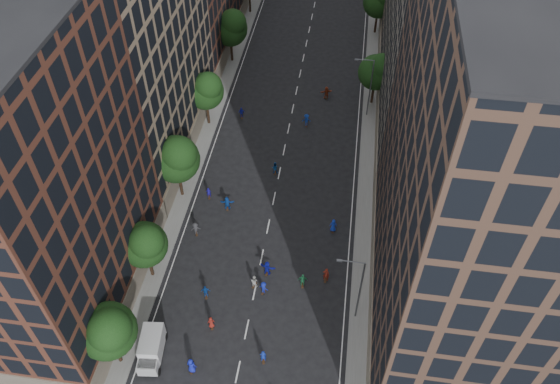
# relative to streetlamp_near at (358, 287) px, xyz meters

# --- Properties ---
(ground) EXTENTS (240.00, 240.00, 0.00)m
(ground) POSITION_rel_streetlamp_near_xyz_m (-10.37, 28.00, -5.17)
(ground) COLOR black
(ground) RESTS_ON ground
(sidewalk_left) EXTENTS (4.00, 105.00, 0.15)m
(sidewalk_left) POSITION_rel_streetlamp_near_xyz_m (-22.37, 35.50, -5.09)
(sidewalk_left) COLOR slate
(sidewalk_left) RESTS_ON ground
(sidewalk_right) EXTENTS (4.00, 105.00, 0.15)m
(sidewalk_right) POSITION_rel_streetlamp_near_xyz_m (1.63, 35.50, -5.09)
(sidewalk_right) COLOR slate
(sidewalk_right) RESTS_ON ground
(bldg_left_a) EXTENTS (14.00, 22.00, 30.00)m
(bldg_left_a) POSITION_rel_streetlamp_near_xyz_m (-29.37, -1.00, 9.83)
(bldg_left_a) COLOR #512B1F
(bldg_left_a) RESTS_ON ground
(bldg_left_b) EXTENTS (14.00, 26.00, 34.00)m
(bldg_left_b) POSITION_rel_streetlamp_near_xyz_m (-29.37, 23.00, 11.83)
(bldg_left_b) COLOR #857057
(bldg_left_b) RESTS_ON ground
(bldg_right_a) EXTENTS (14.00, 30.00, 36.00)m
(bldg_right_a) POSITION_rel_streetlamp_near_xyz_m (8.63, 3.00, 12.83)
(bldg_right_a) COLOR #4B3428
(bldg_right_a) RESTS_ON ground
(bldg_right_b) EXTENTS (14.00, 28.00, 33.00)m
(bldg_right_b) POSITION_rel_streetlamp_near_xyz_m (8.63, 32.00, 11.33)
(bldg_right_b) COLOR #6D675A
(bldg_right_b) RESTS_ON ground
(tree_left_0) EXTENTS (5.20, 5.20, 8.83)m
(tree_left_0) POSITION_rel_streetlamp_near_xyz_m (-21.38, -8.15, 0.79)
(tree_left_0) COLOR black
(tree_left_0) RESTS_ON ground
(tree_left_1) EXTENTS (4.80, 4.80, 8.21)m
(tree_left_1) POSITION_rel_streetlamp_near_xyz_m (-21.39, 1.86, 0.38)
(tree_left_1) COLOR black
(tree_left_1) RESTS_ON ground
(tree_left_2) EXTENTS (5.60, 5.60, 9.45)m
(tree_left_2) POSITION_rel_streetlamp_near_xyz_m (-21.36, 13.83, 1.19)
(tree_left_2) COLOR black
(tree_left_2) RESTS_ON ground
(tree_left_3) EXTENTS (5.00, 5.00, 8.58)m
(tree_left_3) POSITION_rel_streetlamp_near_xyz_m (-21.38, 27.85, 0.65)
(tree_left_3) COLOR black
(tree_left_3) RESTS_ON ground
(tree_left_4) EXTENTS (5.40, 5.40, 9.08)m
(tree_left_4) POSITION_rel_streetlamp_near_xyz_m (-21.37, 43.84, 0.93)
(tree_left_4) COLOR black
(tree_left_4) RESTS_ON ground
(tree_right_a) EXTENTS (5.00, 5.00, 8.39)m
(tree_right_a) POSITION_rel_streetlamp_near_xyz_m (1.02, 35.85, 0.46)
(tree_right_a) COLOR black
(tree_right_a) RESTS_ON ground
(tree_right_b) EXTENTS (5.20, 5.20, 8.83)m
(tree_right_b) POSITION_rel_streetlamp_near_xyz_m (1.02, 55.85, 0.79)
(tree_right_b) COLOR black
(tree_right_b) RESTS_ON ground
(streetlamp_near) EXTENTS (2.64, 0.22, 9.06)m
(streetlamp_near) POSITION_rel_streetlamp_near_xyz_m (0.00, 0.00, 0.00)
(streetlamp_near) COLOR #595B60
(streetlamp_near) RESTS_ON ground
(streetlamp_far) EXTENTS (2.64, 0.22, 9.06)m
(streetlamp_far) POSITION_rel_streetlamp_near_xyz_m (0.00, 33.00, 0.00)
(streetlamp_far) COLOR #595B60
(streetlamp_far) RESTS_ON ground
(cargo_van) EXTENTS (2.56, 4.66, 2.38)m
(cargo_van) POSITION_rel_streetlamp_near_xyz_m (-18.72, -6.96, -3.92)
(cargo_van) COLOR silver
(cargo_van) RESTS_ON ground
(skater_0) EXTENTS (1.02, 0.74, 1.91)m
(skater_0) POSITION_rel_streetlamp_near_xyz_m (-14.59, -7.97, -4.21)
(skater_0) COLOR #1620B8
(skater_0) RESTS_ON ground
(skater_1) EXTENTS (0.69, 0.53, 1.68)m
(skater_1) POSITION_rel_streetlamp_near_xyz_m (-8.19, -6.03, -4.33)
(skater_1) COLOR #142EA7
(skater_1) RESTS_ON ground
(skater_3) EXTENTS (1.16, 0.90, 1.59)m
(skater_3) POSITION_rel_streetlamp_near_xyz_m (-9.40, 1.54, -4.37)
(skater_3) COLOR #1423A5
(skater_3) RESTS_ON ground
(skater_4) EXTENTS (1.04, 0.59, 1.66)m
(skater_4) POSITION_rel_streetlamp_near_xyz_m (-15.23, 0.21, -4.34)
(skater_4) COLOR #1446A4
(skater_4) RESTS_ON ground
(skater_5) EXTENTS (1.82, 0.94, 1.88)m
(skater_5) POSITION_rel_streetlamp_near_xyz_m (-9.41, 3.94, -4.23)
(skater_5) COLOR #151CAD
(skater_5) RESTS_ON ground
(skater_6) EXTENTS (0.85, 0.69, 1.50)m
(skater_6) POSITION_rel_streetlamp_near_xyz_m (-13.86, -3.20, -4.42)
(skater_6) COLOR maroon
(skater_6) RESTS_ON ground
(skater_7) EXTENTS (0.74, 0.52, 1.92)m
(skater_7) POSITION_rel_streetlamp_near_xyz_m (-3.13, 3.99, -4.21)
(skater_7) COLOR maroon
(skater_7) RESTS_ON ground
(skater_8) EXTENTS (0.92, 0.81, 1.58)m
(skater_8) POSITION_rel_streetlamp_near_xyz_m (-10.52, 2.20, -4.38)
(skater_8) COLOR silver
(skater_8) RESTS_ON ground
(skater_9) EXTENTS (1.23, 0.94, 1.69)m
(skater_9) POSITION_rel_streetlamp_near_xyz_m (-18.34, 8.26, -4.32)
(skater_9) COLOR #36363A
(skater_9) RESTS_ON ground
(skater_10) EXTENTS (1.07, 0.51, 1.78)m
(skater_10) POSITION_rel_streetlamp_near_xyz_m (-5.47, 2.98, -4.28)
(skater_10) COLOR #237544
(skater_10) RESTS_ON ground
(skater_11) EXTENTS (1.75, 0.76, 1.83)m
(skater_11) POSITION_rel_streetlamp_near_xyz_m (-15.62, 12.57, -4.25)
(skater_11) COLOR #164CB4
(skater_11) RESTS_ON ground
(skater_12) EXTENTS (0.86, 0.56, 1.75)m
(skater_12) POSITION_rel_streetlamp_near_xyz_m (-2.88, 10.94, -4.29)
(skater_12) COLOR #1632B6
(skater_12) RESTS_ON ground
(skater_13) EXTENTS (0.63, 0.50, 1.52)m
(skater_13) POSITION_rel_streetlamp_near_xyz_m (-18.24, 14.10, -4.41)
(skater_13) COLOR #18118F
(skater_13) RESTS_ON ground
(skater_14) EXTENTS (0.89, 0.74, 1.66)m
(skater_14) POSITION_rel_streetlamp_near_xyz_m (-10.95, 19.49, -4.34)
(skater_14) COLOR #124998
(skater_14) RESTS_ON ground
(skater_15) EXTENTS (1.29, 0.85, 1.86)m
(skater_15) POSITION_rel_streetlamp_near_xyz_m (-8.03, 29.48, -4.24)
(skater_15) COLOR #13359F
(skater_15) RESTS_ON ground
(skater_16) EXTENTS (1.01, 0.59, 1.61)m
(skater_16) POSITION_rel_streetlamp_near_xyz_m (-17.27, 29.96, -4.36)
(skater_16) COLOR #171EBB
(skater_16) RESTS_ON ground
(skater_17) EXTENTS (1.84, 1.13, 1.89)m
(skater_17) POSITION_rel_streetlamp_near_xyz_m (-5.82, 36.22, -4.22)
(skater_17) COLOR #9D381A
(skater_17) RESTS_ON ground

